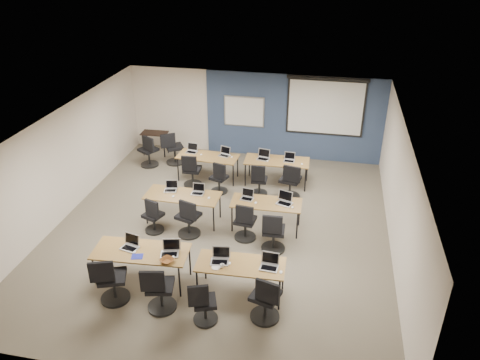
% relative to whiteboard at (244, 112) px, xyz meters
% --- Properties ---
extents(floor, '(8.00, 9.00, 0.02)m').
position_rel_whiteboard_xyz_m(floor, '(0.30, -4.43, -1.45)').
color(floor, '#6B6354').
rests_on(floor, ground).
extents(ceiling, '(8.00, 9.00, 0.02)m').
position_rel_whiteboard_xyz_m(ceiling, '(0.30, -4.43, 1.25)').
color(ceiling, white).
rests_on(ceiling, ground).
extents(wall_back, '(8.00, 0.04, 2.70)m').
position_rel_whiteboard_xyz_m(wall_back, '(0.30, 0.07, -0.10)').
color(wall_back, beige).
rests_on(wall_back, ground).
extents(wall_front, '(8.00, 0.04, 2.70)m').
position_rel_whiteboard_xyz_m(wall_front, '(0.30, -8.93, -0.10)').
color(wall_front, beige).
rests_on(wall_front, ground).
extents(wall_left, '(0.04, 9.00, 2.70)m').
position_rel_whiteboard_xyz_m(wall_left, '(-3.70, -4.43, -0.10)').
color(wall_left, beige).
rests_on(wall_left, ground).
extents(wall_right, '(0.04, 9.00, 2.70)m').
position_rel_whiteboard_xyz_m(wall_right, '(4.30, -4.43, -0.10)').
color(wall_right, beige).
rests_on(wall_right, ground).
extents(blue_accent_panel, '(5.50, 0.04, 2.70)m').
position_rel_whiteboard_xyz_m(blue_accent_panel, '(1.55, 0.04, -0.10)').
color(blue_accent_panel, '#3D5977').
rests_on(blue_accent_panel, wall_back).
extents(whiteboard, '(1.28, 0.03, 0.98)m').
position_rel_whiteboard_xyz_m(whiteboard, '(0.00, 0.00, 0.00)').
color(whiteboard, '#A4A8AD').
rests_on(whiteboard, wall_back).
extents(projector_screen, '(2.40, 0.10, 1.82)m').
position_rel_whiteboard_xyz_m(projector_screen, '(2.50, -0.02, 0.44)').
color(projector_screen, black).
rests_on(projector_screen, wall_back).
extents(training_table_front_left, '(1.93, 0.80, 0.73)m').
position_rel_whiteboard_xyz_m(training_table_front_left, '(-0.82, -6.59, -0.76)').
color(training_table_front_left, olive).
rests_on(training_table_front_left, floor).
extents(training_table_front_right, '(1.73, 0.72, 0.73)m').
position_rel_whiteboard_xyz_m(training_table_front_right, '(1.24, -6.61, -0.77)').
color(training_table_front_right, olive).
rests_on(training_table_front_right, floor).
extents(training_table_mid_left, '(1.83, 0.76, 0.73)m').
position_rel_whiteboard_xyz_m(training_table_mid_left, '(-0.69, -4.25, -0.76)').
color(training_table_mid_left, brown).
rests_on(training_table_mid_left, floor).
extents(training_table_mid_right, '(1.68, 0.70, 0.73)m').
position_rel_whiteboard_xyz_m(training_table_mid_right, '(1.37, -4.19, -0.77)').
color(training_table_mid_right, '#A0773B').
rests_on(training_table_mid_right, floor).
extents(training_table_back_left, '(1.75, 0.73, 0.73)m').
position_rel_whiteboard_xyz_m(training_table_back_left, '(-0.68, -1.94, -0.77)').
color(training_table_back_left, '#A87848').
rests_on(training_table_back_left, floor).
extents(training_table_back_right, '(1.81, 0.76, 0.73)m').
position_rel_whiteboard_xyz_m(training_table_back_right, '(1.31, -1.83, -0.76)').
color(training_table_back_right, '#966242').
rests_on(training_table_back_right, floor).
extents(laptop_0, '(0.34, 0.29, 0.26)m').
position_rel_whiteboard_xyz_m(laptop_0, '(-1.07, -6.52, -0.66)').
color(laptop_0, '#AEAEAE').
rests_on(laptop_0, training_table_front_left).
extents(mouse_0, '(0.08, 0.11, 0.03)m').
position_rel_whiteboard_xyz_m(mouse_0, '(-0.92, -6.68, -0.71)').
color(mouse_0, white).
rests_on(mouse_0, training_table_front_left).
extents(task_chair_0, '(0.60, 0.57, 1.05)m').
position_rel_whiteboard_xyz_m(task_chair_0, '(-1.17, -7.32, -1.01)').
color(task_chair_0, black).
rests_on(task_chair_0, floor).
extents(laptop_1, '(0.36, 0.30, 0.27)m').
position_rel_whiteboard_xyz_m(laptop_1, '(-0.21, -6.55, -0.65)').
color(laptop_1, '#ACACAD').
rests_on(laptop_1, training_table_front_left).
extents(mouse_1, '(0.09, 0.11, 0.04)m').
position_rel_whiteboard_xyz_m(mouse_1, '(-0.11, -6.68, -0.71)').
color(mouse_1, white).
rests_on(mouse_1, training_table_front_left).
extents(task_chair_1, '(0.56, 0.56, 1.04)m').
position_rel_whiteboard_xyz_m(task_chair_1, '(-0.17, -7.36, -1.02)').
color(task_chair_1, black).
rests_on(task_chair_1, floor).
extents(laptop_2, '(0.35, 0.30, 0.27)m').
position_rel_whiteboard_xyz_m(laptop_2, '(0.83, -6.59, -0.65)').
color(laptop_2, silver).
rests_on(laptop_2, training_table_front_right).
extents(mouse_2, '(0.09, 0.11, 0.03)m').
position_rel_whiteboard_xyz_m(mouse_2, '(1.02, -6.65, -0.71)').
color(mouse_2, white).
rests_on(mouse_2, training_table_front_right).
extents(task_chair_2, '(0.48, 0.46, 0.95)m').
position_rel_whiteboard_xyz_m(task_chair_2, '(0.73, -7.51, -1.06)').
color(task_chair_2, black).
rests_on(task_chair_2, floor).
extents(laptop_3, '(0.35, 0.29, 0.26)m').
position_rel_whiteboard_xyz_m(laptop_3, '(1.79, -6.58, -0.66)').
color(laptop_3, '#B8B8B8').
rests_on(laptop_3, training_table_front_right).
extents(mouse_3, '(0.09, 0.11, 0.03)m').
position_rel_whiteboard_xyz_m(mouse_3, '(2.03, -6.72, -0.71)').
color(mouse_3, white).
rests_on(mouse_3, training_table_front_right).
extents(task_chair_3, '(0.56, 0.55, 1.03)m').
position_rel_whiteboard_xyz_m(task_chair_3, '(1.83, -7.22, -1.02)').
color(task_chair_3, black).
rests_on(task_chair_3, floor).
extents(laptop_4, '(0.31, 0.26, 0.24)m').
position_rel_whiteboard_xyz_m(laptop_4, '(-1.05, -4.07, -0.66)').
color(laptop_4, '#9FA0A9').
rests_on(laptop_4, training_table_mid_left).
extents(mouse_4, '(0.06, 0.10, 0.04)m').
position_rel_whiteboard_xyz_m(mouse_4, '(-0.89, -4.38, -0.71)').
color(mouse_4, white).
rests_on(mouse_4, training_table_mid_left).
extents(task_chair_4, '(0.48, 0.46, 0.95)m').
position_rel_whiteboard_xyz_m(task_chair_4, '(-1.23, -4.90, -1.06)').
color(task_chair_4, black).
rests_on(task_chair_4, floor).
extents(laptop_5, '(0.30, 0.26, 0.23)m').
position_rel_whiteboard_xyz_m(laptop_5, '(-0.35, -4.08, -0.66)').
color(laptop_5, '#B6B5BF').
rests_on(laptop_5, training_table_mid_left).
extents(mouse_5, '(0.08, 0.11, 0.04)m').
position_rel_whiteboard_xyz_m(mouse_5, '(-0.02, -4.28, -0.71)').
color(mouse_5, white).
rests_on(mouse_5, training_table_mid_left).
extents(task_chair_5, '(0.56, 0.55, 1.02)m').
position_rel_whiteboard_xyz_m(task_chair_5, '(-0.37, -4.87, -1.03)').
color(task_chair_5, black).
rests_on(task_chair_5, floor).
extents(laptop_6, '(0.30, 0.25, 0.23)m').
position_rel_whiteboard_xyz_m(laptop_6, '(0.89, -4.09, -0.66)').
color(laptop_6, silver).
rests_on(laptop_6, training_table_mid_right).
extents(mouse_6, '(0.09, 0.11, 0.04)m').
position_rel_whiteboard_xyz_m(mouse_6, '(1.13, -4.28, -0.71)').
color(mouse_6, white).
rests_on(mouse_6, training_table_mid_right).
extents(task_chair_6, '(0.51, 0.51, 0.99)m').
position_rel_whiteboard_xyz_m(task_chair_6, '(0.96, -4.75, -1.04)').
color(task_chair_6, black).
rests_on(task_chair_6, floor).
extents(laptop_7, '(0.36, 0.30, 0.27)m').
position_rel_whiteboard_xyz_m(laptop_7, '(1.80, -4.12, -0.65)').
color(laptop_7, '#AEAEB2').
rests_on(laptop_7, training_table_mid_right).
extents(mouse_7, '(0.06, 0.09, 0.03)m').
position_rel_whiteboard_xyz_m(mouse_7, '(2.00, -4.31, -0.71)').
color(mouse_7, white).
rests_on(mouse_7, training_table_mid_right).
extents(task_chair_7, '(0.55, 0.55, 1.02)m').
position_rel_whiteboard_xyz_m(task_chair_7, '(1.67, -5.06, -1.03)').
color(task_chair_7, black).
rests_on(task_chair_7, floor).
extents(laptop_8, '(0.32, 0.28, 0.25)m').
position_rel_whiteboard_xyz_m(laptop_8, '(-1.21, -1.74, -0.66)').
color(laptop_8, '#AEAEBC').
rests_on(laptop_8, training_table_back_left).
extents(mouse_8, '(0.08, 0.11, 0.03)m').
position_rel_whiteboard_xyz_m(mouse_8, '(-0.89, -1.90, -0.71)').
color(mouse_8, white).
rests_on(mouse_8, training_table_back_left).
extents(task_chair_8, '(0.52, 0.52, 1.00)m').
position_rel_whiteboard_xyz_m(task_chair_8, '(-1.02, -2.47, -1.04)').
color(task_chair_8, black).
rests_on(task_chair_8, floor).
extents(laptop_9, '(0.31, 0.27, 0.24)m').
position_rel_whiteboard_xyz_m(laptop_9, '(-0.21, -1.78, -0.66)').
color(laptop_9, silver).
rests_on(laptop_9, training_table_back_left).
extents(mouse_9, '(0.06, 0.09, 0.03)m').
position_rel_whiteboard_xyz_m(mouse_9, '(0.02, -1.88, -0.71)').
color(mouse_9, white).
rests_on(mouse_9, training_table_back_left).
extents(task_chair_9, '(0.48, 0.47, 0.95)m').
position_rel_whiteboard_xyz_m(task_chair_9, '(-0.16, -2.70, -1.06)').
color(task_chair_9, black).
rests_on(task_chair_9, floor).
extents(laptop_10, '(0.35, 0.29, 0.26)m').
position_rel_whiteboard_xyz_m(laptop_10, '(0.92, -1.79, -0.66)').
color(laptop_10, '#AEAEBA').
rests_on(laptop_10, training_table_back_right).
extents(mouse_10, '(0.08, 0.11, 0.04)m').
position_rel_whiteboard_xyz_m(mouse_10, '(1.05, -1.94, -0.71)').
color(mouse_10, white).
rests_on(mouse_10, training_table_back_right).
extents(task_chair_10, '(0.46, 0.46, 0.95)m').
position_rel_whiteboard_xyz_m(task_chair_10, '(0.93, -2.60, -1.06)').
color(task_chair_10, black).
rests_on(task_chair_10, floor).
extents(laptop_11, '(0.30, 0.26, 0.23)m').
position_rel_whiteboard_xyz_m(laptop_11, '(1.65, -1.78, -0.66)').
color(laptop_11, silver).
rests_on(laptop_11, training_table_back_right).
extents(mouse_11, '(0.07, 0.10, 0.03)m').
position_rel_whiteboard_xyz_m(mouse_11, '(2.02, -1.94, -0.71)').
color(mouse_11, white).
rests_on(mouse_11, training_table_back_right).
extents(task_chair_11, '(0.57, 0.57, 1.05)m').
position_rel_whiteboard_xyz_m(task_chair_11, '(1.79, -2.60, -1.01)').
color(task_chair_11, black).
rests_on(task_chair_11, floor).
extents(blue_mousepad, '(0.27, 0.24, 0.01)m').
position_rel_whiteboard_xyz_m(blue_mousepad, '(-0.82, -6.79, -0.72)').
color(blue_mousepad, '#1F25A0').
rests_on(blue_mousepad, training_table_front_left).
extents(snack_bowl, '(0.40, 0.40, 0.07)m').
position_rel_whiteboard_xyz_m(snack_bowl, '(-0.18, -6.83, -0.68)').
color(snack_bowl, '#9A4F28').
rests_on(snack_bowl, training_table_front_left).
extents(snack_plate, '(0.19, 0.19, 0.01)m').
position_rel_whiteboard_xyz_m(snack_plate, '(0.80, -6.81, -0.71)').
color(snack_plate, white).
rests_on(snack_plate, training_table_front_right).
extents(coffee_cup, '(0.07, 0.07, 0.06)m').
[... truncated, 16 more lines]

